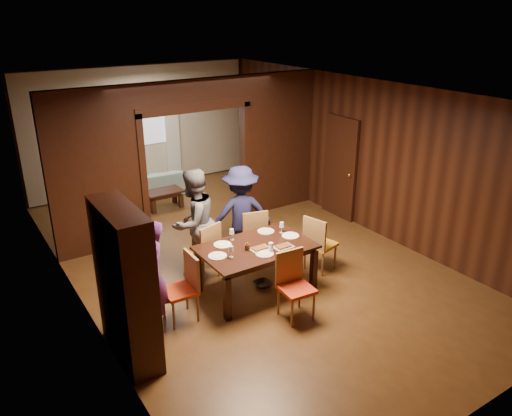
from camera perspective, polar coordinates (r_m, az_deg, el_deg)
floor at (r=8.86m, az=-1.76°, el=-5.57°), size 9.00×9.00×0.00m
ceiling at (r=7.95m, az=-2.01°, el=13.30°), size 5.50×9.00×0.02m
room_walls at (r=9.87m, az=-7.62°, el=6.56°), size 5.52×9.01×2.90m
person_purple at (r=6.78m, az=-11.72°, el=-7.79°), size 0.54×0.67×1.58m
person_grey at (r=8.06m, az=-7.13°, el=-1.66°), size 1.05×0.94×1.78m
person_navy at (r=8.48m, az=-1.74°, el=-0.65°), size 1.22×0.92×1.68m
sofa at (r=11.90m, az=-12.27°, el=2.74°), size 1.95×0.88×0.56m
serving_bowl at (r=7.61m, az=0.78°, el=-3.76°), size 0.28×0.28×0.07m
dining_table at (r=7.70m, az=0.01°, el=-6.90°), size 1.70×1.06×0.76m
coffee_table at (r=11.08m, az=-10.45°, el=1.00°), size 0.80×0.50×0.40m
chair_left at (r=7.06m, az=-8.74°, el=-9.12°), size 0.45×0.45×0.97m
chair_right at (r=8.33m, az=7.41°, el=-3.93°), size 0.54×0.54×0.97m
chair_far_l at (r=8.05m, az=-6.15°, el=-4.82°), size 0.55×0.55×0.97m
chair_far_r at (r=8.56m, az=-0.52°, el=-3.00°), size 0.53×0.53×0.97m
chair_near at (r=7.04m, az=4.65°, el=-8.98°), size 0.47×0.47×0.97m
hutch at (r=6.27m, az=-14.68°, el=-8.46°), size 0.40×1.20×2.00m
door_right at (r=10.36m, az=9.58°, el=4.55°), size 0.06×0.90×2.10m
window_far at (r=12.12m, az=-13.05°, el=10.02°), size 1.20×0.03×1.30m
curtain_left at (r=11.95m, az=-16.17°, el=7.33°), size 0.35×0.06×2.40m
curtain_right at (r=12.45m, az=-9.56°, el=8.46°), size 0.35×0.06×2.40m
plate_left at (r=7.25m, az=-4.42°, el=-5.48°), size 0.27×0.27×0.01m
plate_far_l at (r=7.57m, az=-3.84°, el=-4.19°), size 0.27×0.27×0.01m
plate_far_r at (r=7.99m, az=1.13°, el=-2.67°), size 0.27×0.27×0.01m
plate_right at (r=7.86m, az=3.96°, el=-3.17°), size 0.27×0.27×0.01m
plate_near at (r=7.29m, az=0.99°, el=-5.23°), size 0.27×0.27×0.01m
platter_a at (r=7.42m, az=0.43°, el=-4.63°), size 0.30×0.20×0.04m
platter_b at (r=7.48m, az=3.15°, el=-4.41°), size 0.30×0.20×0.04m
wineglass_left at (r=7.17m, az=-2.88°, el=-5.02°), size 0.08×0.08×0.18m
wineglass_far at (r=7.69m, az=-2.78°, el=-3.04°), size 0.08×0.08×0.18m
wineglass_right at (r=7.93m, az=2.95°, el=-2.24°), size 0.08×0.08×0.18m
tumbler at (r=7.34m, az=1.70°, el=-4.49°), size 0.07×0.07×0.14m
condiment_jar at (r=7.39m, az=-0.99°, el=-4.41°), size 0.08×0.08×0.11m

